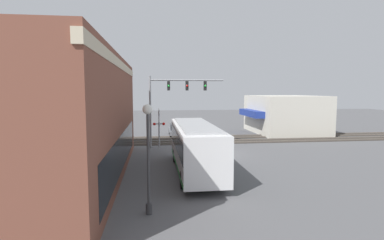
{
  "coord_description": "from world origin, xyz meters",
  "views": [
    {
      "loc": [
        -25.14,
        5.45,
        5.45
      ],
      "look_at": [
        4.3,
        1.78,
        2.57
      ],
      "focal_mm": 28.0,
      "sensor_mm": 36.0,
      "label": 1
    }
  ],
  "objects_px": {
    "parked_car_grey": "(177,130)",
    "city_bus": "(195,146)",
    "crossing_signal": "(159,124)",
    "pedestrian_near_bus": "(217,149)",
    "streetlamp": "(148,149)"
  },
  "relations": [
    {
      "from": "city_bus",
      "to": "pedestrian_near_bus",
      "type": "distance_m",
      "value": 4.41
    },
    {
      "from": "parked_car_grey",
      "to": "pedestrian_near_bus",
      "type": "bearing_deg",
      "value": -170.35
    },
    {
      "from": "parked_car_grey",
      "to": "pedestrian_near_bus",
      "type": "xyz_separation_m",
      "value": [
        -13.19,
        -2.24,
        0.16
      ]
    },
    {
      "from": "city_bus",
      "to": "pedestrian_near_bus",
      "type": "bearing_deg",
      "value": -31.42
    },
    {
      "from": "city_bus",
      "to": "streetlamp",
      "type": "height_order",
      "value": "streetlamp"
    },
    {
      "from": "parked_car_grey",
      "to": "city_bus",
      "type": "bearing_deg",
      "value": 180.0
    },
    {
      "from": "city_bus",
      "to": "pedestrian_near_bus",
      "type": "height_order",
      "value": "city_bus"
    },
    {
      "from": "city_bus",
      "to": "crossing_signal",
      "type": "bearing_deg",
      "value": 13.85
    },
    {
      "from": "streetlamp",
      "to": "pedestrian_near_bus",
      "type": "bearing_deg",
      "value": -26.84
    },
    {
      "from": "crossing_signal",
      "to": "parked_car_grey",
      "type": "xyz_separation_m",
      "value": [
        7.67,
        -2.27,
        -1.63
      ]
    },
    {
      "from": "crossing_signal",
      "to": "parked_car_grey",
      "type": "height_order",
      "value": "crossing_signal"
    },
    {
      "from": "pedestrian_near_bus",
      "to": "crossing_signal",
      "type": "bearing_deg",
      "value": 39.23
    },
    {
      "from": "city_bus",
      "to": "pedestrian_near_bus",
      "type": "relative_size",
      "value": 6.35
    },
    {
      "from": "streetlamp",
      "to": "parked_car_grey",
      "type": "height_order",
      "value": "streetlamp"
    },
    {
      "from": "crossing_signal",
      "to": "pedestrian_near_bus",
      "type": "distance_m",
      "value": 7.28
    }
  ]
}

